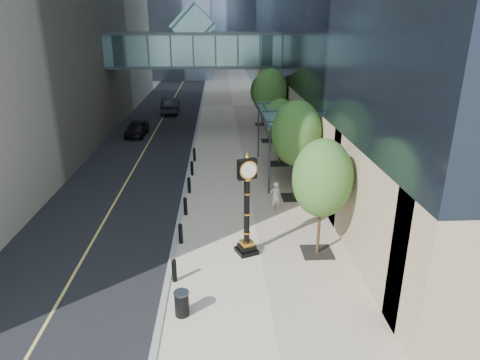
% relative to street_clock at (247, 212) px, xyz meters
% --- Properties ---
extents(ground, '(320.00, 320.00, 0.00)m').
position_rel_street_clock_xyz_m(ground, '(-0.37, -3.14, -2.09)').
color(ground, gray).
rests_on(ground, ground).
extents(road, '(8.00, 180.00, 0.02)m').
position_rel_street_clock_xyz_m(road, '(-7.37, 36.86, -2.08)').
color(road, black).
rests_on(road, ground).
extents(sidewalk, '(8.00, 180.00, 0.06)m').
position_rel_street_clock_xyz_m(sidewalk, '(0.63, 36.86, -2.06)').
color(sidewalk, '#C3B296').
rests_on(sidewalk, ground).
extents(curb, '(0.25, 180.00, 0.07)m').
position_rel_street_clock_xyz_m(curb, '(-3.37, 36.86, -2.05)').
color(curb, gray).
rests_on(curb, ground).
extents(skywalk, '(17.00, 4.20, 5.80)m').
position_rel_street_clock_xyz_m(skywalk, '(-3.37, 24.86, 5.62)').
color(skywalk, slate).
rests_on(skywalk, ground).
extents(entrance_canopy, '(3.00, 8.00, 4.38)m').
position_rel_street_clock_xyz_m(entrance_canopy, '(3.11, 10.86, 2.10)').
color(entrance_canopy, '#383F44').
rests_on(entrance_canopy, ground).
extents(bollard_row, '(0.20, 16.20, 0.90)m').
position_rel_street_clock_xyz_m(bollard_row, '(-3.07, 5.86, -1.58)').
color(bollard_row, black).
rests_on(bollard_row, sidewalk).
extents(street_trees, '(3.05, 28.52, 6.27)m').
position_rel_street_clock_xyz_m(street_trees, '(3.23, 12.74, 1.76)').
color(street_trees, black).
rests_on(street_trees, sidewalk).
extents(street_clock, '(1.14, 1.14, 4.68)m').
position_rel_street_clock_xyz_m(street_clock, '(0.00, 0.00, 0.00)').
color(street_clock, black).
rests_on(street_clock, sidewalk).
extents(trash_bin, '(0.63, 0.63, 0.90)m').
position_rel_street_clock_xyz_m(trash_bin, '(-2.60, -4.30, -1.58)').
color(trash_bin, black).
rests_on(trash_bin, sidewalk).
extents(pedestrian, '(0.70, 0.55, 1.68)m').
position_rel_street_clock_xyz_m(pedestrian, '(1.89, 4.63, -1.19)').
color(pedestrian, '#BAB8AB').
rests_on(pedestrian, sidewalk).
extents(car_near, '(1.90, 4.23, 1.41)m').
position_rel_street_clock_xyz_m(car_near, '(-8.79, 21.95, -1.36)').
color(car_near, black).
rests_on(car_near, road).
extents(car_far, '(1.92, 5.25, 1.72)m').
position_rel_street_clock_xyz_m(car_far, '(-6.75, 32.49, -1.21)').
color(car_far, black).
rests_on(car_far, road).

